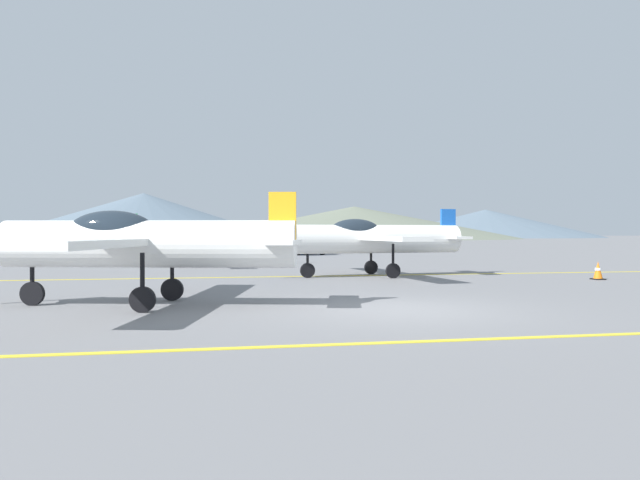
{
  "coord_description": "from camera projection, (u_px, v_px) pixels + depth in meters",
  "views": [
    {
      "loc": [
        -3.67,
        -11.3,
        1.56
      ],
      "look_at": [
        1.08,
        14.0,
        1.2
      ],
      "focal_mm": 33.13,
      "sensor_mm": 36.0,
      "label": 1
    }
  ],
  "objects": [
    {
      "name": "traffic_cone_front",
      "position": [
        598.0,
        271.0,
        19.19
      ],
      "size": [
        0.36,
        0.36,
        0.59
      ],
      "color": "black",
      "rests_on": "ground_plane"
    },
    {
      "name": "airplane_back",
      "position": [
        187.0,
        235.0,
        38.07
      ],
      "size": [
        6.96,
        7.98,
        2.39
      ],
      "color": "#33478C",
      "rests_on": "ground_plane"
    },
    {
      "name": "airplane_mid",
      "position": [
        370.0,
        238.0,
        20.57
      ],
      "size": [
        6.95,
        7.98,
        2.39
      ],
      "color": "white",
      "rests_on": "ground_plane"
    },
    {
      "name": "hill_centerleft",
      "position": [
        144.0,
        216.0,
        138.74
      ],
      "size": [
        66.53,
        66.53,
        10.67
      ],
      "primitive_type": "cone",
      "color": "slate",
      "rests_on": "ground_plane"
    },
    {
      "name": "hill_centerright",
      "position": [
        354.0,
        222.0,
        141.75
      ],
      "size": [
        77.91,
        77.91,
        7.66
      ],
      "primitive_type": "cone",
      "color": "slate",
      "rests_on": "ground_plane"
    },
    {
      "name": "airplane_far",
      "position": [
        200.0,
        236.0,
        27.58
      ],
      "size": [
        6.94,
        7.98,
        2.39
      ],
      "color": "silver",
      "rests_on": "ground_plane"
    },
    {
      "name": "airplane_near",
      "position": [
        137.0,
        242.0,
        12.36
      ],
      "size": [
        6.98,
        7.94,
        2.39
      ],
      "color": "white",
      "rests_on": "ground_plane"
    },
    {
      "name": "apron_line_near",
      "position": [
        469.0,
        340.0,
        8.49
      ],
      "size": [
        80.0,
        0.16,
        0.01
      ],
      "primitive_type": "cube",
      "color": "yellow",
      "rests_on": "ground_plane"
    },
    {
      "name": "apron_line_far",
      "position": [
        316.0,
        276.0,
        20.64
      ],
      "size": [
        80.0,
        0.16,
        0.01
      ],
      "primitive_type": "cube",
      "color": "yellow",
      "rests_on": "ground_plane"
    },
    {
      "name": "hill_right",
      "position": [
        486.0,
        223.0,
        169.2
      ],
      "size": [
        63.93,
        63.93,
        7.95
      ],
      "primitive_type": "cone",
      "color": "slate",
      "rests_on": "ground_plane"
    },
    {
      "name": "ground_plane",
      "position": [
        396.0,
        310.0,
        11.81
      ],
      "size": [
        400.0,
        400.0,
        0.0
      ],
      "primitive_type": "plane",
      "color": "slate"
    },
    {
      "name": "car_sedan",
      "position": [
        301.0,
        242.0,
        40.66
      ],
      "size": [
        2.79,
        4.61,
        1.62
      ],
      "color": "#3372BF",
      "rests_on": "ground_plane"
    }
  ]
}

